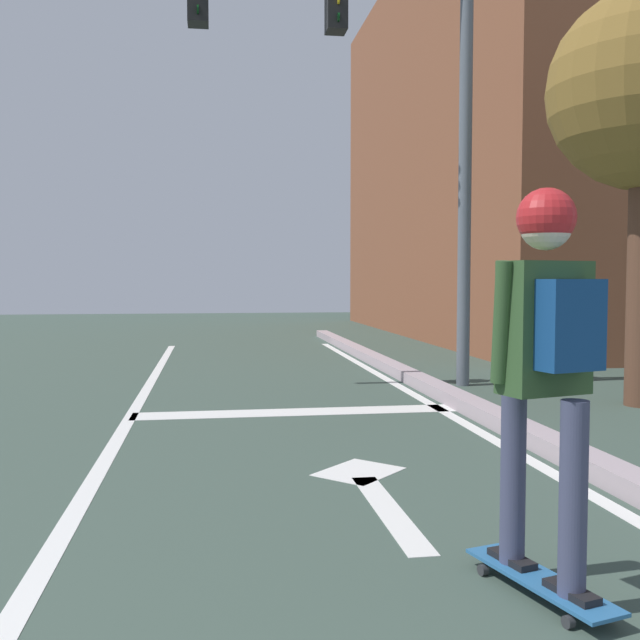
{
  "coord_description": "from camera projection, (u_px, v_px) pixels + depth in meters",
  "views": [
    {
      "loc": [
        0.43,
        1.43,
        1.33
      ],
      "look_at": [
        1.19,
        6.45,
        1.04
      ],
      "focal_mm": 40.39,
      "sensor_mm": 36.0,
      "label": 1
    }
  ],
  "objects": [
    {
      "name": "skater",
      "position": [
        547.0,
        335.0,
        2.94
      ],
      "size": [
        0.44,
        0.61,
        1.62
      ],
      "color": "#3D415D",
      "rests_on": "skateboard"
    },
    {
      "name": "stop_bar",
      "position": [
        297.0,
        412.0,
        7.2
      ],
      "size": [
        3.24,
        0.4,
        0.01
      ],
      "primitive_type": "cube",
      "color": "silver",
      "rests_on": "ground"
    },
    {
      "name": "lane_line_curbside",
      "position": [
        552.0,
        473.0,
        4.93
      ],
      "size": [
        0.12,
        20.0,
        0.01
      ],
      "primitive_type": "cube",
      "color": "silver",
      "rests_on": "ground"
    },
    {
      "name": "skateboard",
      "position": [
        540.0,
        581.0,
        3.02
      ],
      "size": [
        0.39,
        0.81,
        0.08
      ],
      "color": "#296094",
      "rests_on": "ground"
    },
    {
      "name": "curb_strip",
      "position": [
        586.0,
        462.0,
        4.97
      ],
      "size": [
        0.24,
        24.0,
        0.14
      ],
      "primitive_type": "cube",
      "color": "#A29298",
      "rests_on": "ground"
    },
    {
      "name": "lane_arrow_stem",
      "position": [
        389.0,
        510.0,
        4.13
      ],
      "size": [
        0.16,
        1.4,
        0.01
      ],
      "primitive_type": "cube",
      "color": "silver",
      "rests_on": "ground"
    },
    {
      "name": "traffic_signal_mast",
      "position": [
        362.0,
        75.0,
        8.61
      ],
      "size": [
        4.93,
        0.34,
        5.32
      ],
      "color": "#565E68",
      "rests_on": "ground"
    },
    {
      "name": "lane_line_center",
      "position": [
        86.0,
        493.0,
        4.47
      ],
      "size": [
        0.12,
        20.0,
        0.01
      ],
      "primitive_type": "cube",
      "color": "silver",
      "rests_on": "ground"
    },
    {
      "name": "lane_arrow_head",
      "position": [
        359.0,
        471.0,
        4.97
      ],
      "size": [
        0.71,
        0.71,
        0.01
      ],
      "primitive_type": "cube",
      "rotation": [
        0.0,
        0.0,
        0.79
      ],
      "color": "silver",
      "rests_on": "ground"
    }
  ]
}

